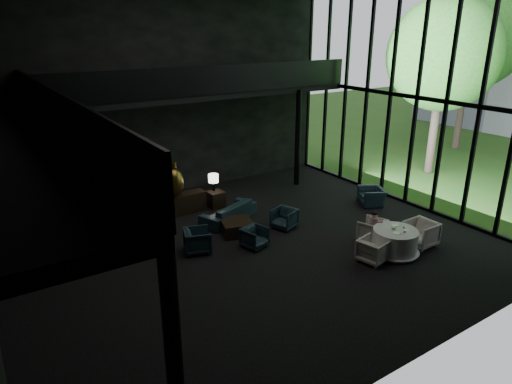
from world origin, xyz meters
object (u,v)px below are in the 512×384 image
bronze_urn (174,182)px  lounge_armchair_east (284,218)px  sofa (228,208)px  child (374,220)px  side_table_left (131,217)px  console (175,205)px  table_lamp_right (213,179)px  dining_table (394,243)px  table_lamp_left (129,196)px  lounge_armchair_west (198,239)px  lounge_armchair_south (255,237)px  dining_chair_east (421,231)px  window_armchair (372,195)px  dining_chair_north (372,229)px  side_table_right (216,199)px  coffee_table (237,227)px  dining_chair_west (373,249)px

bronze_urn → lounge_armchair_east: 4.05m
sofa → child: size_ratio=4.00×
side_table_left → console: bearing=-0.4°
bronze_urn → table_lamp_right: size_ratio=2.00×
side_table_left → dining_table: size_ratio=0.38×
side_table_left → table_lamp_left: (-0.00, -0.02, 0.75)m
lounge_armchair_west → lounge_armchair_south: 1.73m
lounge_armchair_west → dining_chair_east: 6.81m
sofa → window_armchair: size_ratio=2.57×
side_table_left → sofa: 3.32m
dining_chair_north → side_table_left: bearing=-61.6°
side_table_right → child: size_ratio=1.05×
table_lamp_right → child: bearing=-63.8°
sofa → lounge_armchair_west: size_ratio=2.90×
lounge_armchair_east → coffee_table: lounge_armchair_east is taller
window_armchair → lounge_armchair_west: bearing=-63.8°
coffee_table → dining_chair_west: dining_chair_west is taller
sofa → child: 4.92m
bronze_urn → table_lamp_right: bearing=3.4°
side_table_right → dining_chair_west: bearing=-74.3°
bronze_urn → dining_chair_north: bronze_urn is taller
table_lamp_right → dining_table: size_ratio=0.43×
console → side_table_right: 1.61m
lounge_armchair_east → lounge_armchair_west: bearing=-110.6°
coffee_table → bronze_urn: bearing=113.3°
side_table_right → lounge_armchair_east: 3.08m
bronze_urn → dining_chair_west: bearing=-61.9°
table_lamp_right → sofa: 1.63m
lounge_armchair_east → dining_chair_west: size_ratio=0.93×
side_table_right → dining_chair_west: dining_chair_west is taller
console → lounge_armchair_west: 3.07m
console → sofa: (1.36, -1.49, 0.09)m
bronze_urn → child: bearing=-51.3°
dining_chair_north → lounge_armchair_south: bearing=-45.9°
side_table_left → dining_chair_east: dining_chair_east is taller
side_table_right → lounge_armchair_east: size_ratio=0.86×
side_table_left → child: (5.88, -5.45, 0.45)m
lounge_armchair_south → coffee_table: 1.15m
bronze_urn → lounge_armchair_west: 3.10m
sofa → dining_table: sofa is taller
table_lamp_left → child: bearing=-42.7°
dining_table → lounge_armchair_south: bearing=141.1°
bronze_urn → sofa: bronze_urn is taller
bronze_urn → dining_chair_west: 7.13m
table_lamp_left → bronze_urn: bearing=-2.8°
lounge_armchair_west → dining_table: lounge_armchair_west is taller
dining_table → table_lamp_left: bearing=132.9°
lounge_armchair_west → dining_table: size_ratio=0.54×
side_table_left → dining_chair_east: bearing=-42.8°
child → side_table_left: bearing=-42.8°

